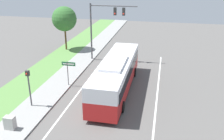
% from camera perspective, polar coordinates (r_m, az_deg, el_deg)
% --- Properties ---
extents(ground_plane, '(80.00, 80.00, 0.00)m').
position_cam_1_polar(ground_plane, '(20.18, -0.63, -9.80)').
color(ground_plane, '#565451').
extents(sidewalk, '(2.80, 80.00, 0.12)m').
position_cam_1_polar(sidewalk, '(22.18, -16.59, -7.51)').
color(sidewalk, gray).
rests_on(sidewalk, ground_plane).
extents(grass_verge, '(3.60, 80.00, 0.10)m').
position_cam_1_polar(grass_verge, '(23.81, -23.43, -6.42)').
color(grass_verge, '#568442').
rests_on(grass_verge, ground_plane).
extents(lane_divider_near, '(0.14, 30.00, 0.01)m').
position_cam_1_polar(lane_divider_near, '(21.16, -10.29, -8.57)').
color(lane_divider_near, silver).
rests_on(lane_divider_near, ground_plane).
extents(lane_divider_far, '(0.14, 30.00, 0.01)m').
position_cam_1_polar(lane_divider_far, '(19.82, 9.77, -10.79)').
color(lane_divider_far, silver).
rests_on(lane_divider_far, ground_plane).
extents(bus, '(2.74, 12.19, 3.21)m').
position_cam_1_polar(bus, '(23.05, 1.00, -0.76)').
color(bus, red).
rests_on(bus, ground_plane).
extents(signal_gantry, '(5.72, 0.41, 7.05)m').
position_cam_1_polar(signal_gantry, '(30.48, -1.89, 11.09)').
color(signal_gantry, '#4C4C51').
rests_on(signal_gantry, ground_plane).
extents(pedestrian_signal, '(0.28, 0.34, 3.24)m').
position_cam_1_polar(pedestrian_signal, '(21.14, -18.51, -2.77)').
color(pedestrian_signal, '#4C4C51').
rests_on(pedestrian_signal, ground_plane).
extents(street_sign, '(1.37, 0.08, 2.56)m').
position_cam_1_polar(street_sign, '(24.30, -9.99, 0.24)').
color(street_sign, '#4C4C51').
rests_on(street_sign, ground_plane).
extents(utility_cabinet, '(0.74, 0.48, 0.97)m').
position_cam_1_polar(utility_cabinet, '(19.32, -22.31, -11.09)').
color(utility_cabinet, '#A8A8A3').
rests_on(utility_cabinet, sidewalk).
extents(roadside_tree, '(3.39, 3.39, 6.06)m').
position_cam_1_polar(roadside_tree, '(35.59, -10.84, 11.39)').
color(roadside_tree, brown).
rests_on(roadside_tree, grass_verge).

